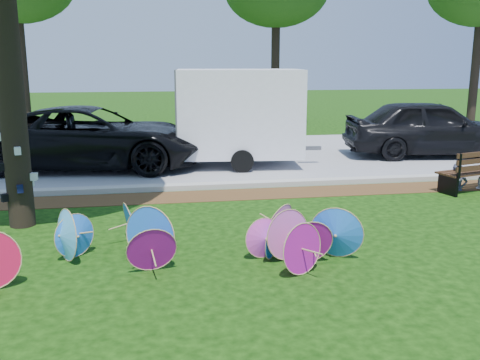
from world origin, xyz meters
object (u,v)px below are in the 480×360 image
at_px(parasol_pile, 200,237).
at_px(black_van, 92,138).
at_px(dark_pickup, 430,128).
at_px(person_left, 459,164).
at_px(cargo_trailer, 239,113).
at_px(park_bench, 474,170).

bearing_deg(parasol_pile, black_van, 106.95).
bearing_deg(dark_pickup, black_van, 98.85).
bearing_deg(person_left, black_van, 174.75).
bearing_deg(cargo_trailer, person_left, -36.17).
distance_m(dark_pickup, person_left, 4.57).
xyz_separation_m(parasol_pile, person_left, (6.10, 3.41, 0.23)).
height_order(black_van, person_left, black_van).
height_order(black_van, park_bench, black_van).
distance_m(cargo_trailer, person_left, 5.85).
bearing_deg(dark_pickup, person_left, 166.62).
bearing_deg(person_left, dark_pickup, 89.68).
relative_size(parasol_pile, cargo_trailer, 1.66).
bearing_deg(parasol_pile, person_left, 29.20).
xyz_separation_m(parasol_pile, cargo_trailer, (1.74, 7.21, 1.10)).
bearing_deg(person_left, parasol_pile, -130.56).
bearing_deg(cargo_trailer, park_bench, -34.36).
distance_m(parasol_pile, dark_pickup, 10.89).
distance_m(parasol_pile, person_left, 6.99).
xyz_separation_m(parasol_pile, black_van, (-2.25, 7.39, 0.47)).
height_order(park_bench, person_left, person_left).
distance_m(parasol_pile, park_bench, 7.28).
xyz_separation_m(dark_pickup, park_bench, (-1.25, -4.32, -0.40)).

